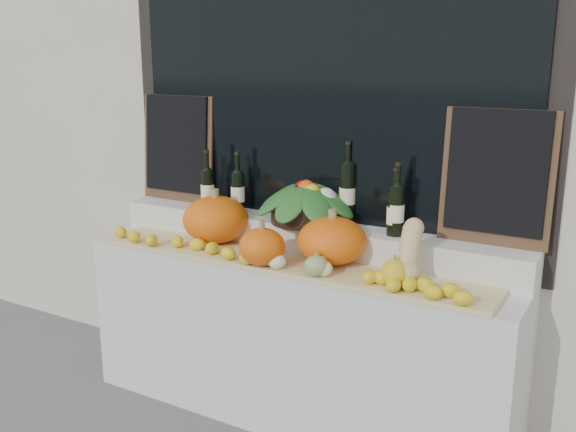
{
  "coord_description": "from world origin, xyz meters",
  "views": [
    {
      "loc": [
        1.52,
        -1.2,
        1.9
      ],
      "look_at": [
        0.0,
        1.45,
        1.12
      ],
      "focal_mm": 40.0,
      "sensor_mm": 36.0,
      "label": 1
    }
  ],
  "objects_px": {
    "pumpkin_right": "(332,241)",
    "butternut_squash": "(408,255)",
    "pumpkin_left": "(216,219)",
    "produce_bowl": "(306,201)",
    "wine_bottle_tall": "(347,193)"
  },
  "relations": [
    {
      "from": "pumpkin_left",
      "to": "wine_bottle_tall",
      "type": "height_order",
      "value": "wine_bottle_tall"
    },
    {
      "from": "pumpkin_left",
      "to": "butternut_squash",
      "type": "relative_size",
      "value": 1.25
    },
    {
      "from": "pumpkin_left",
      "to": "butternut_squash",
      "type": "distance_m",
      "value": 1.12
    },
    {
      "from": "pumpkin_left",
      "to": "pumpkin_right",
      "type": "relative_size",
      "value": 1.06
    },
    {
      "from": "butternut_squash",
      "to": "pumpkin_right",
      "type": "bearing_deg",
      "value": 169.73
    },
    {
      "from": "pumpkin_left",
      "to": "pumpkin_right",
      "type": "bearing_deg",
      "value": -1.42
    },
    {
      "from": "pumpkin_right",
      "to": "produce_bowl",
      "type": "relative_size",
      "value": 0.59
    },
    {
      "from": "pumpkin_right",
      "to": "butternut_squash",
      "type": "height_order",
      "value": "butternut_squash"
    },
    {
      "from": "butternut_squash",
      "to": "produce_bowl",
      "type": "relative_size",
      "value": 0.5
    },
    {
      "from": "produce_bowl",
      "to": "wine_bottle_tall",
      "type": "xyz_separation_m",
      "value": [
        0.19,
        0.09,
        0.05
      ]
    },
    {
      "from": "produce_bowl",
      "to": "wine_bottle_tall",
      "type": "distance_m",
      "value": 0.22
    },
    {
      "from": "pumpkin_right",
      "to": "produce_bowl",
      "type": "height_order",
      "value": "produce_bowl"
    },
    {
      "from": "pumpkin_right",
      "to": "produce_bowl",
      "type": "bearing_deg",
      "value": 142.94
    },
    {
      "from": "butternut_squash",
      "to": "produce_bowl",
      "type": "height_order",
      "value": "produce_bowl"
    },
    {
      "from": "pumpkin_left",
      "to": "produce_bowl",
      "type": "distance_m",
      "value": 0.51
    }
  ]
}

